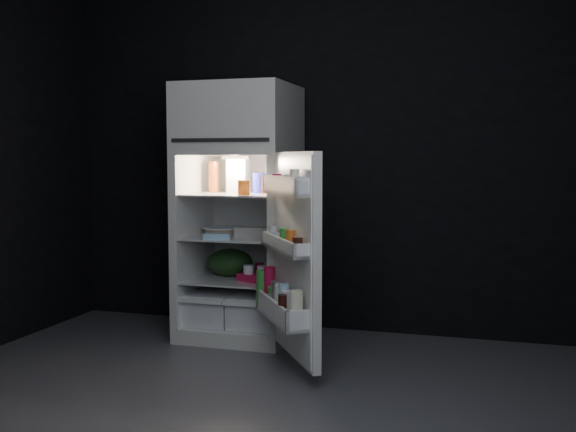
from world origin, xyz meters
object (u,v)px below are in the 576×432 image
(fridge_door, at_px, (291,259))
(yogurt_tray, at_px, (257,278))
(milk_jug, at_px, (238,176))
(refrigerator, at_px, (240,203))
(egg_carton, at_px, (253,232))

(fridge_door, distance_m, yogurt_tray, 0.72)
(fridge_door, xyz_separation_m, milk_jug, (-0.61, 0.73, 0.47))
(refrigerator, bearing_deg, milk_jug, 126.82)
(yogurt_tray, bearing_deg, fridge_door, -31.27)
(refrigerator, relative_size, milk_jug, 7.42)
(fridge_door, bearing_deg, milk_jug, 129.94)
(fridge_door, height_order, milk_jug, fridge_door)
(refrigerator, relative_size, fridge_door, 1.46)
(milk_jug, height_order, yogurt_tray, milk_jug)
(egg_carton, bearing_deg, milk_jug, 124.85)
(fridge_door, relative_size, egg_carton, 4.71)
(milk_jug, bearing_deg, fridge_door, -55.40)
(egg_carton, bearing_deg, yogurt_tray, -61.50)
(refrigerator, xyz_separation_m, yogurt_tray, (0.17, -0.14, -0.50))
(fridge_door, height_order, egg_carton, fridge_door)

